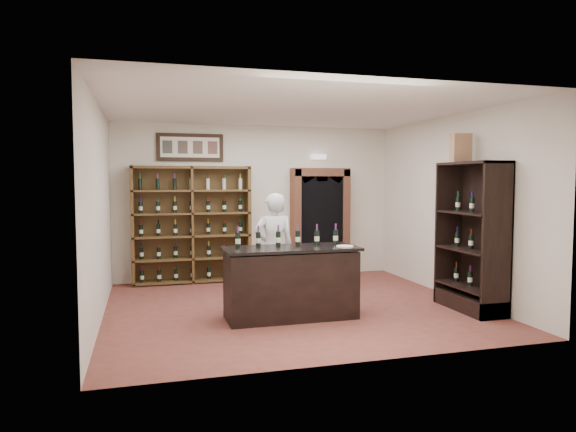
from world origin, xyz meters
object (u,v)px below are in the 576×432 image
object	(u,v)px
shopkeeper	(274,249)
side_cabinet	(473,260)
wine_crate	(461,148)
wine_shelf	(192,224)
tasting_counter	(291,283)
counter_bottle_0	(238,240)

from	to	relation	value
shopkeeper	side_cabinet	bearing A→B (deg)	161.06
side_cabinet	wine_crate	xyz separation A→B (m)	(-0.06, 0.27, 1.66)
wine_shelf	tasting_counter	size ratio (longest dim) A/B	1.17
wine_crate	tasting_counter	bearing A→B (deg)	-178.34
counter_bottle_0	shopkeeper	size ratio (longest dim) A/B	0.17
tasting_counter	wine_shelf	bearing A→B (deg)	110.56
side_cabinet	shopkeeper	distance (m)	2.99
counter_bottle_0	wine_crate	size ratio (longest dim) A/B	0.69
tasting_counter	shopkeeper	xyz separation A→B (m)	(-0.02, 0.88, 0.37)
tasting_counter	wine_crate	distance (m)	3.29
counter_bottle_0	shopkeeper	bearing A→B (deg)	46.64
counter_bottle_0	side_cabinet	size ratio (longest dim) A/B	0.14
wine_shelf	counter_bottle_0	world-z (taller)	wine_shelf
tasting_counter	shopkeeper	bearing A→B (deg)	91.53
counter_bottle_0	tasting_counter	bearing A→B (deg)	-11.02
wine_shelf	wine_crate	bearing A→B (deg)	-38.15
counter_bottle_0	side_cabinet	world-z (taller)	side_cabinet
side_cabinet	wine_shelf	bearing A→B (deg)	139.79
wine_shelf	counter_bottle_0	bearing A→B (deg)	-82.25
wine_shelf	shopkeeper	world-z (taller)	wine_shelf
shopkeeper	wine_crate	world-z (taller)	wine_crate
tasting_counter	side_cabinet	bearing A→B (deg)	-6.28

